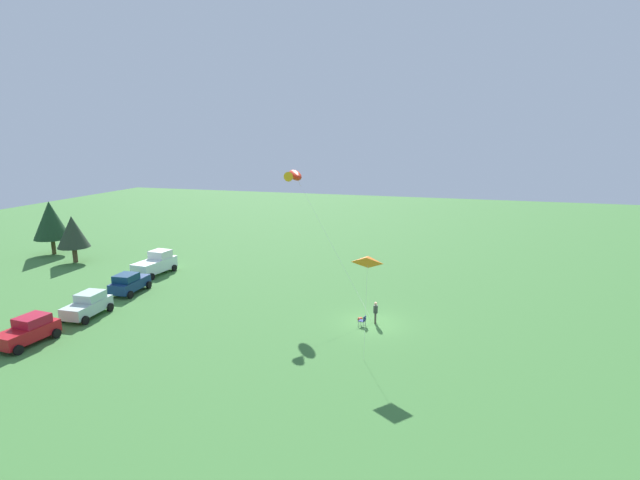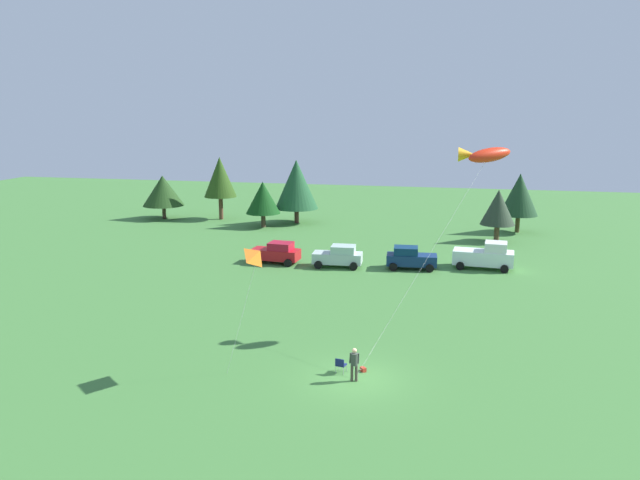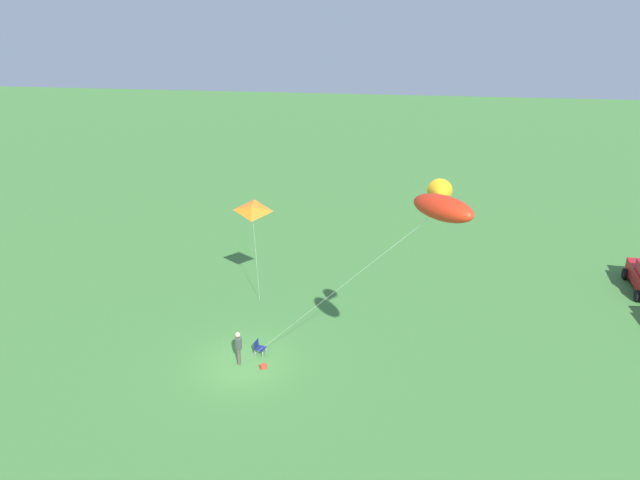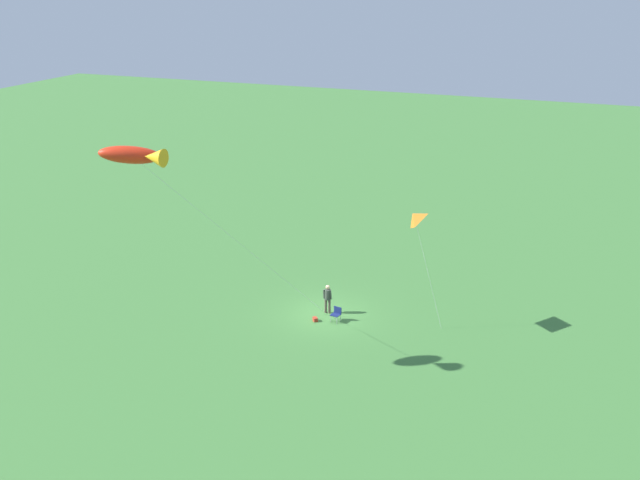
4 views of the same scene
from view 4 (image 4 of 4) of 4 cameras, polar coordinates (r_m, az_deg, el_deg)
ground_plane at (r=43.21m, az=0.45°, el=-5.69°), size 160.00×160.00×0.00m
person_kite_flyer at (r=42.97m, az=0.58°, el=-4.34°), size 0.53×0.37×1.74m
folding_chair at (r=42.27m, az=1.27°, el=-5.58°), size 0.57×0.57×0.82m
backpack_on_grass at (r=42.39m, az=-0.37°, el=-6.06°), size 0.37×0.39×0.22m
kite_large_fish at (r=35.17m, az=-13.83°, el=6.27°), size 7.87×9.78×11.32m
kite_delta_orange at (r=39.97m, az=7.05°, el=1.65°), size 2.42×1.57×6.77m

